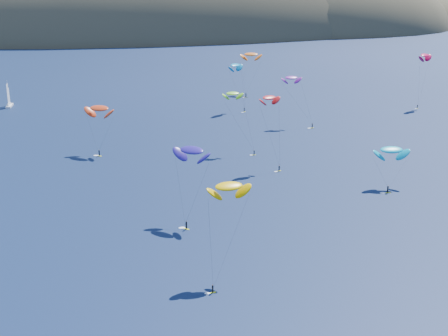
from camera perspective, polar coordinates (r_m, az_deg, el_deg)
island at (r=637.04m, az=-6.02°, el=11.57°), size 730.00×300.00×210.00m
sailboat at (r=286.35m, az=-19.04°, el=5.50°), size 9.37×8.11×11.62m
kitesurfer_1 at (r=204.54m, az=-11.35°, el=5.38°), size 11.17×11.07×17.29m
kitesurfer_2 at (r=119.22m, az=0.45°, el=-1.69°), size 10.23×11.53×19.73m
kitesurfer_3 at (r=202.02m, az=0.81°, el=6.82°), size 9.09×9.83×20.58m
kitesurfer_4 at (r=261.94m, az=1.05°, el=9.37°), size 9.29×10.18×21.31m
kitesurfer_5 at (r=175.80m, az=15.06°, el=1.62°), size 10.20×9.36×12.73m
kitesurfer_6 at (r=238.27m, az=6.19°, el=8.20°), size 10.50×10.29×20.02m
kitesurfer_8 at (r=283.38m, az=17.91°, el=9.78°), size 10.04×10.10×24.28m
kitesurfer_9 at (r=185.42m, az=4.18°, el=6.42°), size 7.92×10.09×22.78m
kitesurfer_10 at (r=145.40m, az=-2.97°, el=1.63°), size 10.03×12.77×19.44m
kitesurfer_11 at (r=300.46m, az=2.49°, el=10.34°), size 11.58×15.27×21.06m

